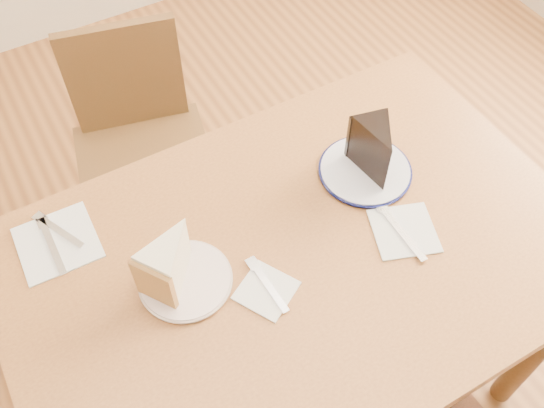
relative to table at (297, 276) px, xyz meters
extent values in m
plane|color=#532F16|center=(0.00, 0.00, -0.65)|extent=(4.00, 4.00, 0.00)
cube|color=brown|center=(0.00, 0.00, 0.08)|extent=(1.20, 0.80, 0.04)
cylinder|color=black|center=(0.54, -0.34, -0.30)|extent=(0.06, 0.06, 0.71)
cylinder|color=black|center=(-0.54, 0.34, -0.30)|extent=(0.06, 0.06, 0.71)
cylinder|color=black|center=(0.54, 0.34, -0.30)|extent=(0.06, 0.06, 0.71)
cube|color=#382210|center=(-0.12, 0.67, -0.23)|extent=(0.47, 0.47, 0.04)
cylinder|color=#382210|center=(0.08, 0.79, -0.45)|extent=(0.04, 0.04, 0.40)
cylinder|color=#382210|center=(-0.25, 0.87, -0.45)|extent=(0.04, 0.04, 0.40)
cylinder|color=#382210|center=(0.00, 0.47, -0.45)|extent=(0.04, 0.04, 0.40)
cylinder|color=#382210|center=(-0.32, 0.54, -0.45)|extent=(0.04, 0.04, 0.40)
cube|color=#382210|center=(-0.08, 0.84, -0.03)|extent=(0.33, 0.10, 0.35)
cylinder|color=white|center=(-0.23, 0.05, 0.10)|extent=(0.18, 0.18, 0.01)
cylinder|color=white|center=(0.24, 0.11, 0.10)|extent=(0.20, 0.20, 0.01)
cube|color=white|center=(-0.10, -0.05, 0.10)|extent=(0.14, 0.14, 0.00)
cube|color=white|center=(0.22, -0.07, 0.10)|extent=(0.17, 0.17, 0.00)
cube|color=white|center=(-0.43, 0.27, 0.10)|extent=(0.16, 0.16, 0.00)
cube|color=silver|center=(-0.10, -0.04, 0.10)|extent=(0.02, 0.14, 0.00)
cube|color=silver|center=(0.21, -0.06, 0.10)|extent=(0.02, 0.17, 0.00)
cube|color=silver|center=(-0.41, 0.30, 0.10)|extent=(0.07, 0.13, 0.00)
cube|color=silver|center=(-0.44, 0.26, 0.10)|extent=(0.01, 0.16, 0.00)
camera|label=1|loc=(-0.38, -0.55, 1.16)|focal=40.00mm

